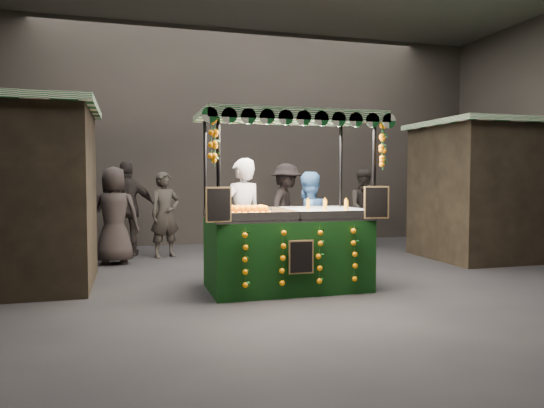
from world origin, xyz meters
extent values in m
plane|color=black|center=(0.00, 0.00, 0.00)|extent=(12.00, 12.00, 0.00)
cube|color=black|center=(0.00, 5.00, 2.50)|extent=(12.00, 0.10, 5.00)
cube|color=black|center=(4.40, 1.50, 1.25)|extent=(2.80, 2.00, 2.50)
cube|color=#114F1E|center=(4.40, 1.50, 2.55)|extent=(3.00, 2.20, 0.10)
cube|color=black|center=(-0.39, -0.09, 0.49)|extent=(2.14, 1.17, 0.97)
cube|color=silver|center=(-0.39, -0.09, 0.99)|extent=(2.14, 1.17, 0.04)
cylinder|color=black|center=(-1.43, -0.65, 1.17)|extent=(0.05, 0.05, 2.34)
cylinder|color=black|center=(0.65, -0.65, 1.17)|extent=(0.05, 0.05, 2.34)
cylinder|color=black|center=(-1.43, 0.46, 1.17)|extent=(0.05, 0.05, 2.34)
cylinder|color=black|center=(0.65, 0.46, 1.17)|extent=(0.05, 0.05, 2.34)
cube|color=#114F1E|center=(-0.39, -0.09, 2.38)|extent=(2.39, 1.41, 0.08)
cube|color=white|center=(0.20, -0.09, 1.05)|extent=(0.95, 1.05, 0.08)
cube|color=black|center=(-1.44, -0.71, 1.22)|extent=(0.33, 0.09, 0.43)
cube|color=black|center=(0.66, -0.71, 1.22)|extent=(0.33, 0.09, 0.43)
cube|color=black|center=(-0.39, -0.72, 0.54)|extent=(0.33, 0.02, 0.43)
imported|color=slate|center=(-0.86, 0.66, 0.92)|extent=(0.78, 0.65, 1.83)
imported|color=navy|center=(0.21, 0.74, 0.82)|extent=(0.93, 0.81, 1.63)
imported|color=#292521|center=(-1.82, 3.22, 0.83)|extent=(0.70, 0.58, 1.65)
imported|color=#292421|center=(2.47, 3.30, 0.86)|extent=(0.93, 0.78, 1.72)
imported|color=black|center=(-2.52, 3.60, 0.94)|extent=(1.13, 0.55, 1.88)
imported|color=#2B2423|center=(0.72, 3.48, 0.92)|extent=(1.26, 1.36, 1.84)
imported|color=black|center=(-2.74, 2.66, 0.87)|extent=(0.88, 0.60, 1.74)
camera|label=1|loc=(-2.48, -6.80, 1.55)|focal=33.70mm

